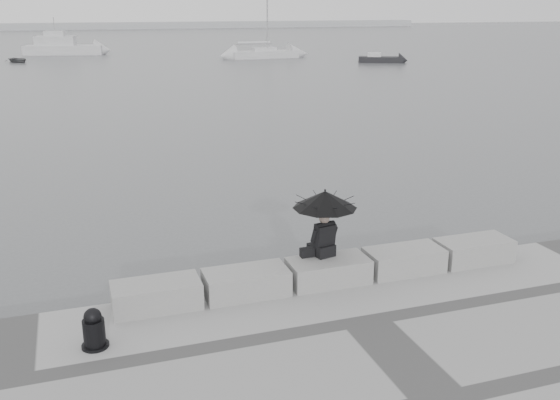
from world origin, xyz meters
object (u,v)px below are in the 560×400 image
object	(u,v)px
mooring_bollard	(94,331)
dinghy	(18,60)
motor_cruiser	(64,47)
seated_person	(325,207)
small_motorboat	(381,59)
sailboat_right	(264,53)

from	to	relation	value
mooring_bollard	dinghy	distance (m)	63.31
motor_cruiser	dinghy	world-z (taller)	motor_cruiser
seated_person	mooring_bollard	distance (m)	4.88
seated_person	small_motorboat	distance (m)	56.23
sailboat_right	small_motorboat	bearing A→B (deg)	-45.92
small_motorboat	sailboat_right	bearing A→B (deg)	163.71
mooring_bollard	motor_cruiser	xyz separation A→B (m)	(-0.02, 72.83, 0.10)
motor_cruiser	seated_person	bearing A→B (deg)	-73.81
motor_cruiser	small_motorboat	size ratio (longest dim) A/B	1.98
seated_person	small_motorboat	size ratio (longest dim) A/B	0.29
seated_person	motor_cruiser	bearing A→B (deg)	82.21
mooring_bollard	small_motorboat	world-z (taller)	mooring_bollard
seated_person	small_motorboat	xyz separation A→B (m)	(26.93, 49.33, -1.71)
seated_person	sailboat_right	distance (m)	61.09
small_motorboat	seated_person	bearing A→B (deg)	-91.91
sailboat_right	dinghy	bearing A→B (deg)	170.25
motor_cruiser	small_motorboat	distance (m)	38.53
mooring_bollard	sailboat_right	bearing A→B (deg)	70.33
sailboat_right	small_motorboat	xyz separation A→B (m)	(10.03, -9.35, -0.20)
sailboat_right	motor_cruiser	distance (m)	25.02
motor_cruiser	sailboat_right	bearing A→B (deg)	-18.36
motor_cruiser	dinghy	bearing A→B (deg)	-103.44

